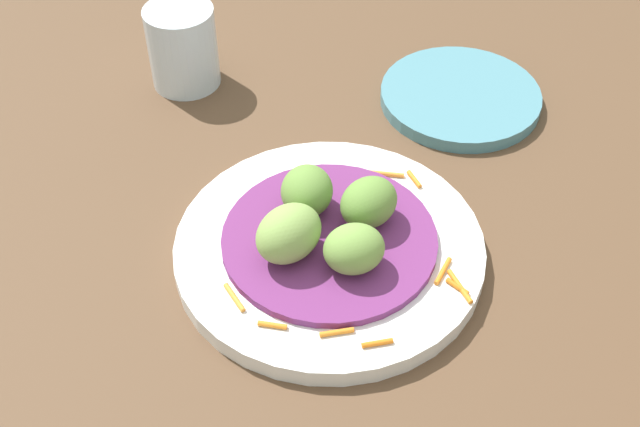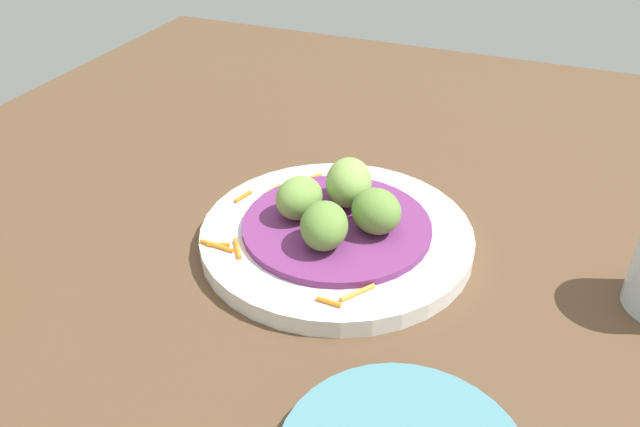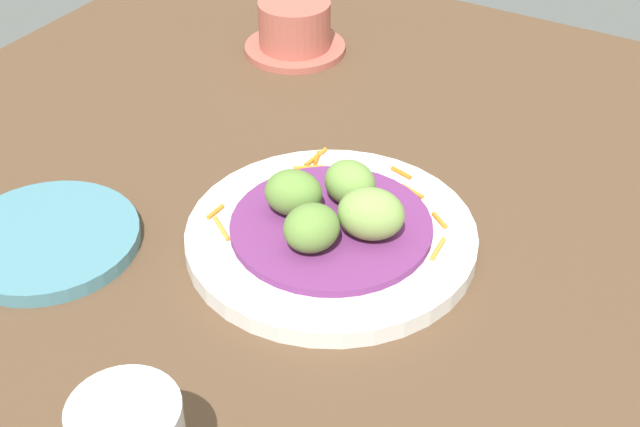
# 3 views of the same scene
# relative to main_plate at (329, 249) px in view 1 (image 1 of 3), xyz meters

# --- Properties ---
(table_surface) EXTENTS (1.10, 1.10, 0.02)m
(table_surface) POSITION_rel_main_plate_xyz_m (-0.02, 0.02, -0.02)
(table_surface) COLOR brown
(table_surface) RESTS_ON ground
(main_plate) EXTENTS (0.25, 0.25, 0.02)m
(main_plate) POSITION_rel_main_plate_xyz_m (0.00, 0.00, 0.00)
(main_plate) COLOR white
(main_plate) RESTS_ON table_surface
(cabbage_bed) EXTENTS (0.17, 0.17, 0.01)m
(cabbage_bed) POSITION_rel_main_plate_xyz_m (0.00, 0.00, 0.01)
(cabbage_bed) COLOR #702D6B
(cabbage_bed) RESTS_ON main_plate
(carrot_garnish) EXTENTS (0.19, 0.17, 0.00)m
(carrot_garnish) POSITION_rel_main_plate_xyz_m (0.02, -0.05, 0.01)
(carrot_garnish) COLOR orange
(carrot_garnish) RESTS_ON main_plate
(guac_scoop_left) EXTENTS (0.06, 0.06, 0.04)m
(guac_scoop_left) POSITION_rel_main_plate_xyz_m (-0.00, 0.04, 0.04)
(guac_scoop_left) COLOR olive
(guac_scoop_left) RESTS_ON cabbage_bed
(guac_scoop_center) EXTENTS (0.07, 0.06, 0.04)m
(guac_scoop_center) POSITION_rel_main_plate_xyz_m (-0.04, -0.00, 0.04)
(guac_scoop_center) COLOR #84A851
(guac_scoop_center) RESTS_ON cabbage_bed
(guac_scoop_right) EXTENTS (0.05, 0.05, 0.04)m
(guac_scoop_right) POSITION_rel_main_plate_xyz_m (0.00, -0.04, 0.03)
(guac_scoop_right) COLOR #759E47
(guac_scoop_right) RESTS_ON cabbage_bed
(guac_scoop_back) EXTENTS (0.06, 0.05, 0.04)m
(guac_scoop_back) POSITION_rel_main_plate_xyz_m (0.04, 0.00, 0.04)
(guac_scoop_back) COLOR olive
(guac_scoop_back) RESTS_ON cabbage_bed
(side_plate_small) EXTENTS (0.16, 0.16, 0.01)m
(side_plate_small) POSITION_rel_main_plate_xyz_m (0.21, 0.12, -0.00)
(side_plate_small) COLOR teal
(side_plate_small) RESTS_ON table_surface
(water_glass) EXTENTS (0.07, 0.07, 0.08)m
(water_glass) POSITION_rel_main_plate_xyz_m (-0.02, 0.28, 0.03)
(water_glass) COLOR silver
(water_glass) RESTS_ON table_surface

